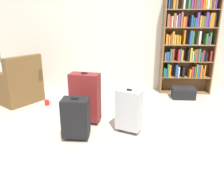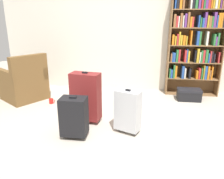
% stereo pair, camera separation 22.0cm
% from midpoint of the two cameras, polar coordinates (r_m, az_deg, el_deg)
% --- Properties ---
extents(ground_plane, '(9.62, 9.62, 0.00)m').
position_cam_midpoint_polar(ground_plane, '(3.25, -0.36, -10.61)').
color(ground_plane, '#B2A899').
extents(back_wall, '(5.50, 0.10, 2.60)m').
position_cam_midpoint_polar(back_wall, '(4.94, 1.37, 14.99)').
color(back_wall, beige).
rests_on(back_wall, ground).
extents(bookshelf, '(1.04, 0.30, 2.01)m').
position_cam_midpoint_polar(bookshelf, '(4.87, 17.49, 11.89)').
color(bookshelf, brown).
rests_on(bookshelf, ground).
extents(armchair, '(0.97, 0.97, 0.90)m').
position_cam_midpoint_polar(armchair, '(4.64, -23.94, 0.91)').
color(armchair, brown).
rests_on(armchair, ground).
extents(mug, '(0.12, 0.08, 0.10)m').
position_cam_midpoint_polar(mug, '(4.34, -17.56, -3.20)').
color(mug, red).
rests_on(mug, ground).
extents(storage_box, '(0.44, 0.27, 0.22)m').
position_cam_midpoint_polar(storage_box, '(4.65, 16.38, -0.77)').
color(storage_box, black).
rests_on(storage_box, ground).
extents(suitcase_silver, '(0.38, 0.30, 0.63)m').
position_cam_midpoint_polar(suitcase_silver, '(3.10, 2.27, -5.26)').
color(suitcase_silver, '#B7BABF').
rests_on(suitcase_silver, ground).
extents(suitcase_dark_red, '(0.47, 0.29, 0.79)m').
position_cam_midpoint_polar(suitcase_dark_red, '(3.39, -8.67, -1.95)').
color(suitcase_dark_red, maroon).
rests_on(suitcase_dark_red, ground).
extents(suitcase_black, '(0.34, 0.25, 0.58)m').
position_cam_midpoint_polar(suitcase_black, '(3.00, -11.27, -6.96)').
color(suitcase_black, black).
rests_on(suitcase_black, ground).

